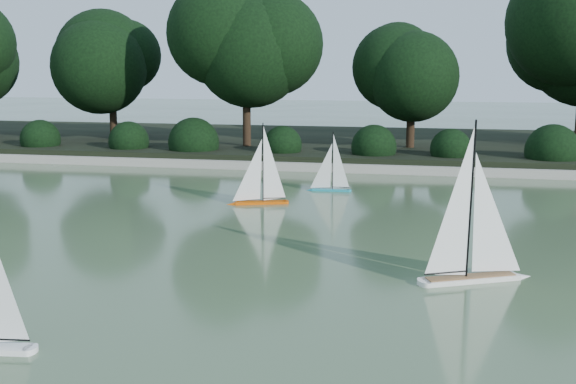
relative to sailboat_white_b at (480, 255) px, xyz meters
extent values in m
plane|color=#37482B|center=(-2.18, -1.35, -0.29)|extent=(80.00, 80.00, 0.00)
cube|color=gray|center=(-2.18, 7.65, -0.20)|extent=(40.00, 0.35, 0.18)
cube|color=black|center=(-2.18, 11.65, -0.14)|extent=(40.00, 8.00, 0.30)
cylinder|color=black|center=(-9.18, 10.45, 0.40)|extent=(0.20, 0.20, 1.37)
sphere|color=black|center=(-9.18, 10.45, 2.09)|extent=(2.24, 2.24, 2.24)
cylinder|color=black|center=(-5.18, 9.55, 0.54)|extent=(0.20, 0.20, 1.66)
sphere|color=black|center=(-5.18, 9.55, 2.57)|extent=(2.66, 2.66, 2.66)
cylinder|color=black|center=(-1.18, 10.05, 0.34)|extent=(0.20, 0.20, 1.26)
sphere|color=black|center=(-1.18, 10.05, 1.92)|extent=(2.10, 2.10, 2.10)
sphere|color=black|center=(-10.18, 8.55, 0.16)|extent=(1.10, 1.10, 1.10)
sphere|color=black|center=(-8.18, 8.55, 0.16)|extent=(1.10, 1.10, 1.10)
sphere|color=black|center=(-6.18, 8.55, 0.16)|extent=(1.10, 1.10, 1.10)
sphere|color=black|center=(-4.18, 8.55, 0.16)|extent=(1.10, 1.10, 1.10)
sphere|color=black|center=(-2.18, 8.55, 0.16)|extent=(1.10, 1.10, 1.10)
sphere|color=black|center=(-0.18, 8.55, 0.16)|extent=(1.10, 1.10, 1.10)
sphere|color=black|center=(1.82, 8.55, 0.16)|extent=(1.10, 1.10, 1.10)
cylinder|color=white|center=(-3.66, -2.79, -0.24)|extent=(0.12, 0.12, 0.09)
cylinder|color=black|center=(-3.87, -2.82, -0.14)|extent=(0.43, 0.07, 0.01)
cube|color=white|center=(-0.09, -0.05, -0.23)|extent=(1.07, 0.69, 0.11)
cone|color=white|center=(0.48, 0.24, -0.23)|extent=(0.29, 0.29, 0.22)
cylinder|color=white|center=(-0.58, -0.29, -0.23)|extent=(0.18, 0.18, 0.11)
cube|color=olive|center=(-0.09, -0.05, -0.17)|extent=(0.97, 0.60, 0.01)
cylinder|color=black|center=(-0.14, -0.07, 0.67)|extent=(0.03, 0.03, 1.69)
cylinder|color=black|center=(-0.35, -0.18, -0.11)|extent=(0.46, 0.24, 0.02)
cube|color=#D74F06|center=(-3.37, 3.73, -0.24)|extent=(0.86, 0.45, 0.09)
cone|color=#D74F06|center=(-3.84, 3.57, -0.24)|extent=(0.22, 0.22, 0.17)
cylinder|color=#D74F06|center=(-2.97, 3.88, -0.24)|extent=(0.13, 0.13, 0.09)
cylinder|color=black|center=(-3.33, 3.75, 0.46)|extent=(0.02, 0.02, 1.32)
cylinder|color=black|center=(-3.15, 3.81, -0.15)|extent=(0.37, 0.14, 0.01)
cube|color=teal|center=(-2.41, 5.21, -0.25)|extent=(0.69, 0.17, 0.07)
cone|color=teal|center=(-2.81, 5.20, -0.25)|extent=(0.14, 0.14, 0.14)
cylinder|color=teal|center=(-2.07, 5.23, -0.25)|extent=(0.09, 0.09, 0.07)
cylinder|color=black|center=(-2.37, 5.22, 0.31)|extent=(0.01, 0.01, 1.06)
cylinder|color=black|center=(-2.22, 5.22, -0.18)|extent=(0.32, 0.02, 0.01)
camera|label=1|loc=(-0.46, -7.77, 2.02)|focal=45.00mm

